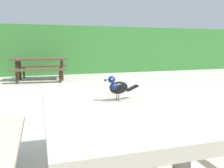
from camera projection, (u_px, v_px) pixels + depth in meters
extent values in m
cube|color=#387A33|center=(38.00, 50.00, 9.89)|extent=(28.00, 1.59, 1.94)
cube|color=#B2A893|center=(97.00, 105.00, 1.76)|extent=(0.82, 1.82, 0.07)
cylinder|color=slate|center=(55.00, 126.00, 2.41)|extent=(0.09, 0.09, 0.67)
cylinder|color=slate|center=(106.00, 121.00, 2.56)|extent=(0.09, 0.09, 0.67)
cylinder|color=slate|center=(9.00, 147.00, 2.25)|extent=(0.07, 0.07, 0.39)
cube|color=#B2A893|center=(179.00, 133.00, 2.01)|extent=(0.34, 1.72, 0.05)
cylinder|color=slate|center=(146.00, 132.00, 2.65)|extent=(0.07, 0.07, 0.39)
ellipsoid|color=black|center=(119.00, 88.00, 1.72)|extent=(0.16, 0.10, 0.09)
ellipsoid|color=navy|center=(114.00, 87.00, 1.70)|extent=(0.08, 0.07, 0.06)
sphere|color=navy|center=(112.00, 80.00, 1.68)|extent=(0.05, 0.05, 0.05)
sphere|color=#EAE08C|center=(112.00, 79.00, 1.66)|extent=(0.01, 0.01, 0.01)
sphere|color=#EAE08C|center=(109.00, 79.00, 1.69)|extent=(0.01, 0.01, 0.01)
cone|color=black|center=(107.00, 80.00, 1.66)|extent=(0.03, 0.02, 0.02)
cube|color=black|center=(132.00, 88.00, 1.79)|extent=(0.10, 0.06, 0.04)
cylinder|color=#47423D|center=(119.00, 97.00, 1.72)|extent=(0.01, 0.01, 0.05)
cylinder|color=#47423D|center=(117.00, 97.00, 1.74)|extent=(0.01, 0.01, 0.05)
cube|color=brown|center=(40.00, 59.00, 7.96)|extent=(1.88, 0.98, 0.07)
cylinder|color=#382B1D|center=(62.00, 71.00, 7.90)|extent=(0.09, 0.09, 0.67)
cylinder|color=#382B1D|center=(62.00, 69.00, 8.41)|extent=(0.09, 0.09, 0.67)
cylinder|color=#382B1D|center=(17.00, 71.00, 7.62)|extent=(0.09, 0.09, 0.67)
cylinder|color=#382B1D|center=(20.00, 70.00, 8.13)|extent=(0.09, 0.09, 0.67)
cube|color=brown|center=(38.00, 70.00, 7.32)|extent=(1.73, 0.49, 0.05)
cylinder|color=#382B1D|center=(60.00, 76.00, 7.49)|extent=(0.07, 0.07, 0.39)
cylinder|color=#382B1D|center=(17.00, 78.00, 7.23)|extent=(0.07, 0.07, 0.39)
cube|color=brown|center=(42.00, 66.00, 8.68)|extent=(1.73, 0.49, 0.05)
cylinder|color=#382B1D|center=(60.00, 72.00, 8.84)|extent=(0.07, 0.07, 0.39)
cylinder|color=#382B1D|center=(24.00, 73.00, 8.59)|extent=(0.07, 0.07, 0.39)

